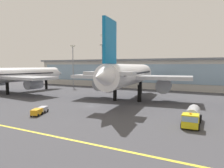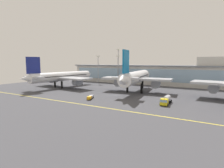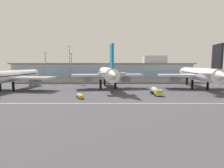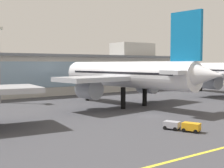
% 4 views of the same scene
% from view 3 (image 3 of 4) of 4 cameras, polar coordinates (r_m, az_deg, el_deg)
% --- Properties ---
extents(ground_plane, '(180.00, 180.00, 0.00)m').
position_cam_3_polar(ground_plane, '(79.59, -4.67, -2.78)').
color(ground_plane, '#424247').
extents(taxiway_centreline_stripe, '(144.00, 0.50, 0.01)m').
position_cam_3_polar(taxiway_centreline_stripe, '(58.07, -6.53, -6.14)').
color(taxiway_centreline_stripe, yellow).
rests_on(taxiway_centreline_stripe, ground).
extents(terminal_building, '(127.58, 14.00, 18.65)m').
position_cam_3_polar(terminal_building, '(129.26, -2.05, 3.87)').
color(terminal_building, beige).
rests_on(terminal_building, ground).
extents(airliner_near_left, '(41.88, 52.26, 18.31)m').
position_cam_3_polar(airliner_near_left, '(98.68, -29.26, 2.09)').
color(airliner_near_left, black).
rests_on(airliner_near_left, ground).
extents(airliner_near_right, '(36.67, 49.61, 20.76)m').
position_cam_3_polar(airliner_near_right, '(92.59, -1.27, 3.23)').
color(airliner_near_right, black).
rests_on(airliner_near_right, ground).
extents(airliner_far_right, '(39.59, 54.09, 20.47)m').
position_cam_3_polar(airliner_far_right, '(101.48, 25.81, 2.81)').
color(airliner_far_right, black).
rests_on(airliner_far_right, ground).
extents(fuel_tanker_truck, '(3.24, 9.14, 2.90)m').
position_cam_3_polar(fuel_tanker_truck, '(75.54, 14.09, -2.27)').
color(fuel_tanker_truck, black).
rests_on(fuel_tanker_truck, ground).
extents(baggage_tug_near, '(3.61, 5.75, 1.40)m').
position_cam_3_polar(baggage_tug_near, '(67.72, -9.92, -3.75)').
color(baggage_tug_near, black).
rests_on(baggage_tug_near, ground).
extents(apron_light_mast_west, '(1.80, 1.80, 20.28)m').
position_cam_3_polar(apron_light_mast_west, '(123.77, -20.09, 6.36)').
color(apron_light_mast_west, gray).
rests_on(apron_light_mast_west, ground).
extents(apron_light_mast_centre, '(1.80, 1.80, 19.92)m').
position_cam_3_polar(apron_light_mast_centre, '(118.90, -12.47, 6.51)').
color(apron_light_mast_centre, gray).
rests_on(apron_light_mast_centre, ground).
extents(apron_light_mast_east, '(1.80, 1.80, 24.88)m').
position_cam_3_polar(apron_light_mast_east, '(123.79, -13.05, 7.76)').
color(apron_light_mast_east, gray).
rests_on(apron_light_mast_east, ground).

